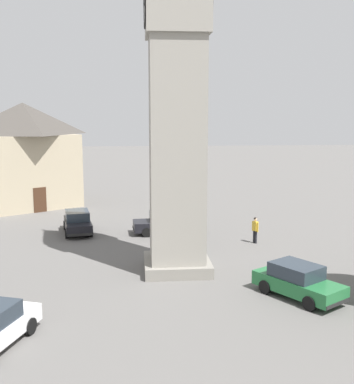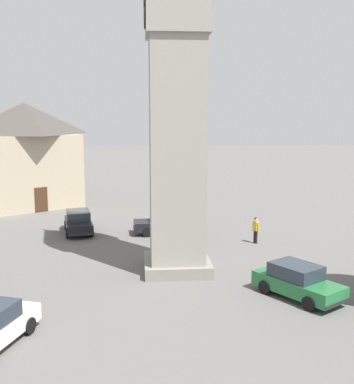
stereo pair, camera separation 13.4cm
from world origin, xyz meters
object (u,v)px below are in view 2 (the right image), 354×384
Objects in this scene: clock_tower at (177,24)px; building_terrace_right at (26,154)px; car_silver_kerb at (298,281)px; pedestrian at (256,228)px; car_red_corner at (164,223)px; car_blue_kerb at (78,222)px.

clock_tower is 23.48m from building_terrace_right.
clock_tower is at bearing 49.95° from car_silver_kerb.
pedestrian is at bearing -47.73° from clock_tower.
building_terrace_right reaches higher than car_red_corner.
building_terrace_right is at bearing 51.32° from pedestrian.
pedestrian is (-3.01, -5.66, 0.25)m from car_red_corner.
car_red_corner is 6.41m from pedestrian.
building_terrace_right is (23.00, 16.86, 3.90)m from car_silver_kerb.
building_terrace_right is (10.78, 11.56, 3.90)m from car_red_corner.
clock_tower is at bearing 132.27° from pedestrian.
car_blue_kerb is (8.65, 6.18, -11.76)m from clock_tower.
clock_tower is 5.06× the size of car_red_corner.
building_terrace_right reaches higher than car_blue_kerb.
clock_tower reaches higher than car_red_corner.
car_blue_kerb and car_silver_kerb have the same top height.
building_terrace_right is at bearing 32.18° from clock_tower.
clock_tower is at bearing -178.40° from car_red_corner.
car_silver_kerb is 1.04× the size of car_red_corner.
clock_tower reaches higher than pedestrian.
building_terrace_right reaches higher than car_silver_kerb.
pedestrian is (-3.71, -11.62, 0.25)m from car_blue_kerb.
pedestrian is at bearing -128.68° from building_terrace_right.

